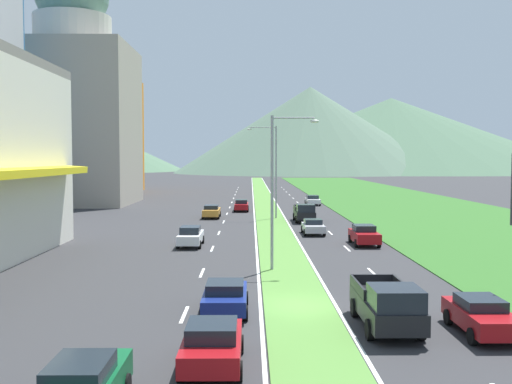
% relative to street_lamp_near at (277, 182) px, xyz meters
% --- Properties ---
extents(ground_plane, '(600.00, 600.00, 0.00)m').
position_rel_street_lamp_near_xyz_m(ground_plane, '(0.59, -8.91, -5.40)').
color(ground_plane, '#2D2D30').
extents(grass_median, '(3.20, 240.00, 0.06)m').
position_rel_street_lamp_near_xyz_m(grass_median, '(0.59, 51.09, -5.37)').
color(grass_median, '#518438').
rests_on(grass_median, ground_plane).
extents(grass_verge_right, '(24.00, 240.00, 0.06)m').
position_rel_street_lamp_near_xyz_m(grass_verge_right, '(21.19, 51.09, -5.37)').
color(grass_verge_right, '#2D6023').
rests_on(grass_verge_right, ground_plane).
extents(lane_dash_left_2, '(0.16, 2.80, 0.01)m').
position_rel_street_lamp_near_xyz_m(lane_dash_left_2, '(-4.51, -10.14, -5.39)').
color(lane_dash_left_2, silver).
rests_on(lane_dash_left_2, ground_plane).
extents(lane_dash_left_3, '(0.16, 2.80, 0.01)m').
position_rel_street_lamp_near_xyz_m(lane_dash_left_3, '(-4.51, -0.76, -5.39)').
color(lane_dash_left_3, silver).
rests_on(lane_dash_left_3, ground_plane).
extents(lane_dash_left_4, '(0.16, 2.80, 0.01)m').
position_rel_street_lamp_near_xyz_m(lane_dash_left_4, '(-4.51, 8.62, -5.39)').
color(lane_dash_left_4, silver).
rests_on(lane_dash_left_4, ground_plane).
extents(lane_dash_left_5, '(0.16, 2.80, 0.01)m').
position_rel_street_lamp_near_xyz_m(lane_dash_left_5, '(-4.51, 18.00, -5.39)').
color(lane_dash_left_5, silver).
rests_on(lane_dash_left_5, ground_plane).
extents(lane_dash_left_6, '(0.16, 2.80, 0.01)m').
position_rel_street_lamp_near_xyz_m(lane_dash_left_6, '(-4.51, 27.39, -5.39)').
color(lane_dash_left_6, silver).
rests_on(lane_dash_left_6, ground_plane).
extents(lane_dash_left_7, '(0.16, 2.80, 0.01)m').
position_rel_street_lamp_near_xyz_m(lane_dash_left_7, '(-4.51, 36.77, -5.39)').
color(lane_dash_left_7, silver).
rests_on(lane_dash_left_7, ground_plane).
extents(lane_dash_left_8, '(0.16, 2.80, 0.01)m').
position_rel_street_lamp_near_xyz_m(lane_dash_left_8, '(-4.51, 46.15, -5.39)').
color(lane_dash_left_8, silver).
rests_on(lane_dash_left_8, ground_plane).
extents(lane_dash_left_9, '(0.16, 2.80, 0.01)m').
position_rel_street_lamp_near_xyz_m(lane_dash_left_9, '(-4.51, 55.53, -5.39)').
color(lane_dash_left_9, silver).
rests_on(lane_dash_left_9, ground_plane).
extents(lane_dash_left_10, '(0.16, 2.80, 0.01)m').
position_rel_street_lamp_near_xyz_m(lane_dash_left_10, '(-4.51, 64.91, -5.39)').
color(lane_dash_left_10, silver).
rests_on(lane_dash_left_10, ground_plane).
extents(lane_dash_left_11, '(0.16, 2.80, 0.01)m').
position_rel_street_lamp_near_xyz_m(lane_dash_left_11, '(-4.51, 74.29, -5.39)').
color(lane_dash_left_11, silver).
rests_on(lane_dash_left_11, ground_plane).
extents(lane_dash_left_12, '(0.16, 2.80, 0.01)m').
position_rel_street_lamp_near_xyz_m(lane_dash_left_12, '(-4.51, 83.68, -5.39)').
color(lane_dash_left_12, silver).
rests_on(lane_dash_left_12, ground_plane).
extents(lane_dash_left_13, '(0.16, 2.80, 0.01)m').
position_rel_street_lamp_near_xyz_m(lane_dash_left_13, '(-4.51, 93.06, -5.39)').
color(lane_dash_left_13, silver).
rests_on(lane_dash_left_13, ground_plane).
extents(lane_dash_left_14, '(0.16, 2.80, 0.01)m').
position_rel_street_lamp_near_xyz_m(lane_dash_left_14, '(-4.51, 102.44, -5.39)').
color(lane_dash_left_14, silver).
rests_on(lane_dash_left_14, ground_plane).
extents(lane_dash_right_2, '(0.16, 2.80, 0.01)m').
position_rel_street_lamp_near_xyz_m(lane_dash_right_2, '(5.69, -10.14, -5.39)').
color(lane_dash_right_2, silver).
rests_on(lane_dash_right_2, ground_plane).
extents(lane_dash_right_3, '(0.16, 2.80, 0.01)m').
position_rel_street_lamp_near_xyz_m(lane_dash_right_3, '(5.69, -0.76, -5.39)').
color(lane_dash_right_3, silver).
rests_on(lane_dash_right_3, ground_plane).
extents(lane_dash_right_4, '(0.16, 2.80, 0.01)m').
position_rel_street_lamp_near_xyz_m(lane_dash_right_4, '(5.69, 8.62, -5.39)').
color(lane_dash_right_4, silver).
rests_on(lane_dash_right_4, ground_plane).
extents(lane_dash_right_5, '(0.16, 2.80, 0.01)m').
position_rel_street_lamp_near_xyz_m(lane_dash_right_5, '(5.69, 18.00, -5.39)').
color(lane_dash_right_5, silver).
rests_on(lane_dash_right_5, ground_plane).
extents(lane_dash_right_6, '(0.16, 2.80, 0.01)m').
position_rel_street_lamp_near_xyz_m(lane_dash_right_6, '(5.69, 27.39, -5.39)').
color(lane_dash_right_6, silver).
rests_on(lane_dash_right_6, ground_plane).
extents(lane_dash_right_7, '(0.16, 2.80, 0.01)m').
position_rel_street_lamp_near_xyz_m(lane_dash_right_7, '(5.69, 36.77, -5.39)').
color(lane_dash_right_7, silver).
rests_on(lane_dash_right_7, ground_plane).
extents(lane_dash_right_8, '(0.16, 2.80, 0.01)m').
position_rel_street_lamp_near_xyz_m(lane_dash_right_8, '(5.69, 46.15, -5.39)').
color(lane_dash_right_8, silver).
rests_on(lane_dash_right_8, ground_plane).
extents(lane_dash_right_9, '(0.16, 2.80, 0.01)m').
position_rel_street_lamp_near_xyz_m(lane_dash_right_9, '(5.69, 55.53, -5.39)').
color(lane_dash_right_9, silver).
rests_on(lane_dash_right_9, ground_plane).
extents(lane_dash_right_10, '(0.16, 2.80, 0.01)m').
position_rel_street_lamp_near_xyz_m(lane_dash_right_10, '(5.69, 64.91, -5.39)').
color(lane_dash_right_10, silver).
rests_on(lane_dash_right_10, ground_plane).
extents(lane_dash_right_11, '(0.16, 2.80, 0.01)m').
position_rel_street_lamp_near_xyz_m(lane_dash_right_11, '(5.69, 74.29, -5.39)').
color(lane_dash_right_11, silver).
rests_on(lane_dash_right_11, ground_plane).
extents(lane_dash_right_12, '(0.16, 2.80, 0.01)m').
position_rel_street_lamp_near_xyz_m(lane_dash_right_12, '(5.69, 83.68, -5.39)').
color(lane_dash_right_12, silver).
rests_on(lane_dash_right_12, ground_plane).
extents(lane_dash_right_13, '(0.16, 2.80, 0.01)m').
position_rel_street_lamp_near_xyz_m(lane_dash_right_13, '(5.69, 93.06, -5.39)').
color(lane_dash_right_13, silver).
rests_on(lane_dash_right_13, ground_plane).
extents(lane_dash_right_14, '(0.16, 2.80, 0.01)m').
position_rel_street_lamp_near_xyz_m(lane_dash_right_14, '(5.69, 102.44, -5.39)').
color(lane_dash_right_14, silver).
rests_on(lane_dash_right_14, ground_plane).
extents(edge_line_median_left, '(0.16, 240.00, 0.01)m').
position_rel_street_lamp_near_xyz_m(edge_line_median_left, '(-1.16, 51.09, -5.39)').
color(edge_line_median_left, silver).
rests_on(edge_line_median_left, ground_plane).
extents(edge_line_median_right, '(0.16, 240.00, 0.01)m').
position_rel_street_lamp_near_xyz_m(edge_line_median_right, '(2.34, 51.09, -5.39)').
color(edge_line_median_right, silver).
rests_on(edge_line_median_right, ground_plane).
extents(domed_building, '(17.19, 17.19, 36.35)m').
position_rel_street_lamp_near_xyz_m(domed_building, '(-27.92, 52.89, 9.94)').
color(domed_building, '#9E9384').
rests_on(domed_building, ground_plane).
extents(midrise_colored, '(17.81, 17.81, 22.99)m').
position_rel_street_lamp_near_xyz_m(midrise_colored, '(-33.70, 84.20, 6.10)').
color(midrise_colored, orange).
rests_on(midrise_colored, ground_plane).
extents(hill_far_left, '(154.02, 154.02, 36.07)m').
position_rel_street_lamp_near_xyz_m(hill_far_left, '(-115.06, 287.74, 12.64)').
color(hill_far_left, '#47664C').
rests_on(hill_far_left, ground_plane).
extents(hill_far_center, '(130.58, 130.58, 40.94)m').
position_rel_street_lamp_near_xyz_m(hill_far_center, '(26.95, 246.77, 15.08)').
color(hill_far_center, '#516B56').
rests_on(hill_far_center, ground_plane).
extents(hill_far_right, '(203.55, 203.55, 39.84)m').
position_rel_street_lamp_near_xyz_m(hill_far_right, '(75.63, 288.36, 14.53)').
color(hill_far_right, '#47664C').
rests_on(hill_far_right, ground_plane).
extents(street_lamp_near, '(2.92, 0.28, 9.40)m').
position_rel_street_lamp_near_xyz_m(street_lamp_near, '(0.00, 0.00, 0.00)').
color(street_lamp_near, '#99999E').
rests_on(street_lamp_near, ground_plane).
extents(street_lamp_mid, '(3.36, 0.32, 10.45)m').
position_rel_street_lamp_near_xyz_m(street_lamp_mid, '(0.93, 30.95, 0.59)').
color(street_lamp_mid, '#99999E').
rests_on(street_lamp_mid, ground_plane).
extents(car_0, '(1.88, 4.63, 1.51)m').
position_rel_street_lamp_near_xyz_m(car_0, '(-2.79, 40.24, -4.63)').
color(car_0, maroon).
rests_on(car_0, ground_plane).
extents(car_1, '(1.97, 4.78, 1.49)m').
position_rel_street_lamp_near_xyz_m(car_1, '(-6.08, 31.66, -4.63)').
color(car_1, '#C6842D').
rests_on(car_1, ground_plane).
extents(car_3, '(1.91, 4.26, 1.42)m').
position_rel_street_lamp_near_xyz_m(car_3, '(7.33, -13.09, -4.65)').
color(car_3, maroon).
rests_on(car_3, ground_plane).
extents(car_4, '(2.02, 4.26, 1.50)m').
position_rel_street_lamp_near_xyz_m(car_4, '(-2.87, -16.58, -4.63)').
color(car_4, maroon).
rests_on(car_4, ground_plane).
extents(car_5, '(2.02, 4.34, 1.41)m').
position_rel_street_lamp_near_xyz_m(car_5, '(-2.73, -9.83, -4.66)').
color(car_5, navy).
rests_on(car_5, ground_plane).
extents(car_6, '(1.98, 4.36, 1.57)m').
position_rel_street_lamp_near_xyz_m(car_6, '(7.36, 10.51, -4.60)').
color(car_6, maroon).
rests_on(car_6, ground_plane).
extents(car_7, '(1.92, 4.05, 1.36)m').
position_rel_street_lamp_near_xyz_m(car_7, '(4.00, 16.96, -4.69)').
color(car_7, '#B2B2B7').
rests_on(car_7, ground_plane).
extents(car_8, '(1.86, 4.59, 1.56)m').
position_rel_street_lamp_near_xyz_m(car_8, '(-6.28, 9.96, -4.61)').
color(car_8, silver).
rests_on(car_8, ground_plane).
extents(car_9, '(2.04, 4.63, 1.43)m').
position_rel_street_lamp_near_xyz_m(car_9, '(7.48, 50.22, -4.66)').
color(car_9, silver).
rests_on(car_9, ground_plane).
extents(pickup_truck_0, '(2.18, 5.40, 2.00)m').
position_rel_street_lamp_near_xyz_m(pickup_truck_0, '(3.82, -12.52, -4.41)').
color(pickup_truck_0, black).
rests_on(pickup_truck_0, ground_plane).
extents(pickup_truck_1, '(2.18, 5.40, 2.00)m').
position_rel_street_lamp_near_xyz_m(pickup_truck_1, '(4.17, 27.24, -4.41)').
color(pickup_truck_1, black).
rests_on(pickup_truck_1, ground_plane).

